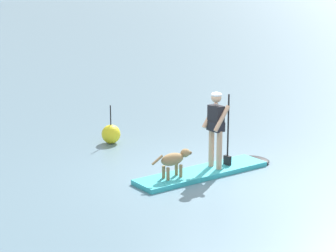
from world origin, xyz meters
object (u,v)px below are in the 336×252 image
object	(u,v)px
paddleboard	(210,171)
marker_buoy	(111,134)
person_paddler	(216,124)
dog	(174,160)

from	to	relation	value
paddleboard	marker_buoy	size ratio (longest dim) A/B	3.54
marker_buoy	person_paddler	bearing A→B (deg)	-89.13
paddleboard	dog	distance (m)	1.05
dog	marker_buoy	world-z (taller)	marker_buoy
paddleboard	person_paddler	xyz separation A→B (m)	(0.15, -0.03, 1.01)
dog	marker_buoy	size ratio (longest dim) A/B	1.03
dog	marker_buoy	distance (m)	3.34
person_paddler	marker_buoy	bearing A→B (deg)	90.87
marker_buoy	paddleboard	bearing A→B (deg)	-91.64
paddleboard	person_paddler	size ratio (longest dim) A/B	2.09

